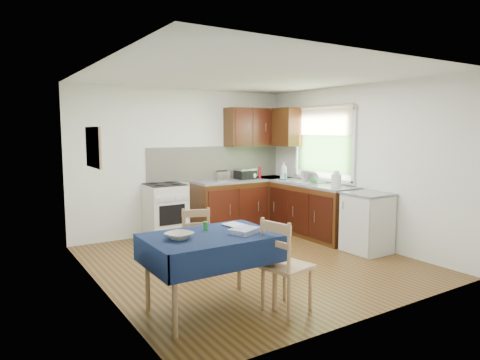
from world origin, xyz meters
TOP-DOWN VIEW (x-y plane):
  - floor at (0.00, 0.00)m, footprint 4.20×4.20m
  - ceiling at (0.00, 0.00)m, footprint 4.00×4.20m
  - wall_back at (0.00, 2.10)m, footprint 4.00×0.02m
  - wall_front at (0.00, -2.10)m, footprint 4.00×0.02m
  - wall_left at (-2.00, 0.00)m, footprint 0.02×4.20m
  - wall_right at (2.00, 0.00)m, footprint 0.02×4.20m
  - base_cabinets at (1.36, 1.26)m, footprint 1.90×2.30m
  - worktop_back at (1.05, 1.80)m, footprint 1.90×0.60m
  - worktop_right at (1.70, 0.65)m, footprint 0.60×1.70m
  - worktop_corner at (1.70, 1.80)m, footprint 0.60×0.60m
  - splashback at (0.65, 2.08)m, footprint 2.70×0.02m
  - upper_cabinets at (1.52, 1.80)m, footprint 1.20×0.85m
  - stove at (-0.50, 1.80)m, footprint 0.60×0.61m
  - window at (1.97, 0.70)m, footprint 0.04×1.48m
  - fridge at (1.70, -0.55)m, footprint 0.58×0.60m
  - corkboard at (-1.97, 0.30)m, footprint 0.04×0.62m
  - dining_table at (-1.22, -1.13)m, footprint 1.28×0.87m
  - chair_far at (-0.87, -0.05)m, footprint 0.48×0.48m
  - chair_near at (-0.62, -1.53)m, footprint 0.49×0.49m
  - toaster at (0.55, 1.74)m, footprint 0.25×0.15m
  - sandwich_press at (1.09, 1.80)m, footprint 0.33×0.29m
  - sauce_bottle at (1.35, 1.71)m, footprint 0.05×0.05m
  - yellow_packet at (1.35, 1.96)m, footprint 0.13×0.11m
  - dish_rack at (1.67, 0.70)m, footprint 0.45×0.34m
  - kettle at (1.69, 0.09)m, footprint 0.16×0.16m
  - cup at (1.21, 1.72)m, footprint 0.15×0.15m
  - soap_bottle_a at (1.59, 1.30)m, footprint 0.14×0.14m
  - soap_bottle_b at (1.59, 1.29)m, footprint 0.12×0.12m
  - soap_bottle_c at (1.68, 0.59)m, footprint 0.16×0.16m
  - plate_bowl at (-1.56, -1.12)m, footprint 0.32×0.32m
  - book at (-0.92, -0.95)m, footprint 0.21×0.27m
  - spice_jar at (-1.19, -0.96)m, footprint 0.05×0.05m
  - tea_towel at (-0.91, -1.25)m, footprint 0.34×0.31m

SIDE VIEW (x-z plane):
  - floor at x=0.00m, z-range 0.00..0.00m
  - base_cabinets at x=1.36m, z-range 0.00..0.86m
  - fridge at x=1.70m, z-range 0.00..0.88m
  - chair_far at x=-0.87m, z-range 0.02..0.88m
  - stove at x=-0.50m, z-range 0.00..0.92m
  - chair_near at x=-0.62m, z-range 0.03..0.97m
  - dining_table at x=-1.22m, z-range 0.28..1.06m
  - book at x=-0.92m, z-range 0.78..0.79m
  - tea_towel at x=-0.91m, z-range 0.78..0.82m
  - plate_bowl at x=-1.56m, z-range 0.78..0.84m
  - spice_jar at x=-1.19m, z-range 0.78..0.87m
  - worktop_back at x=1.05m, z-range 0.86..0.90m
  - worktop_right at x=1.70m, z-range 0.86..0.90m
  - worktop_corner at x=1.70m, z-range 0.86..0.90m
  - dish_rack at x=1.67m, z-range 0.82..1.03m
  - cup at x=1.21m, z-range 0.90..1.01m
  - yellow_packet at x=1.35m, z-range 0.90..1.04m
  - soap_bottle_c at x=1.68m, z-range 0.90..1.05m
  - toaster at x=0.55m, z-range 0.89..1.08m
  - sandwich_press at x=1.09m, z-range 0.90..1.09m
  - soap_bottle_b at x=1.59m, z-range 0.90..1.09m
  - sauce_bottle at x=1.35m, z-range 0.90..1.12m
  - kettle at x=1.69m, z-range 0.88..1.15m
  - soap_bottle_a at x=1.59m, z-range 0.90..1.23m
  - splashback at x=0.65m, z-range 0.90..1.50m
  - wall_back at x=0.00m, z-range 0.00..2.50m
  - wall_front at x=0.00m, z-range 0.00..2.50m
  - wall_left at x=-2.00m, z-range 0.00..2.50m
  - wall_right at x=2.00m, z-range 0.00..2.50m
  - corkboard at x=-1.97m, z-range 1.36..1.83m
  - window at x=1.97m, z-range 1.02..2.28m
  - upper_cabinets at x=1.52m, z-range 1.50..2.20m
  - ceiling at x=0.00m, z-range 2.49..2.51m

